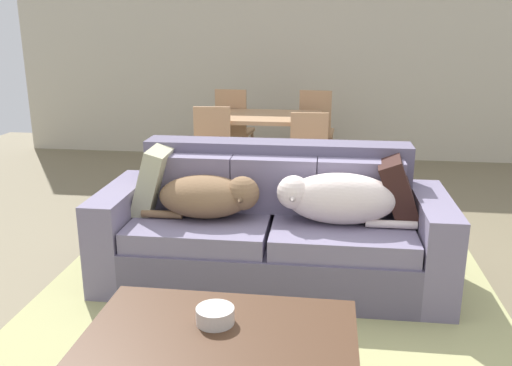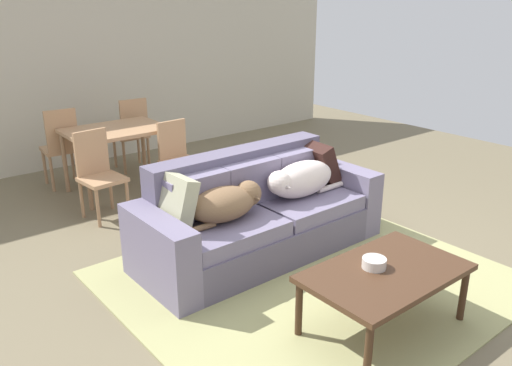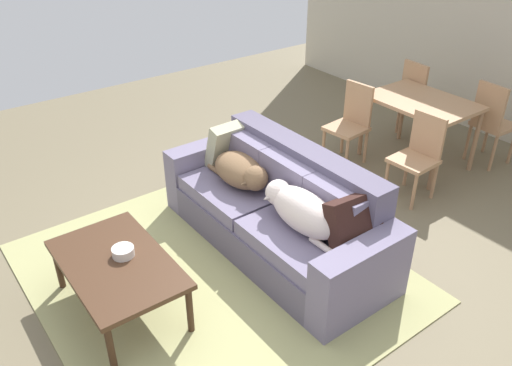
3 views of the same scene
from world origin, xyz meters
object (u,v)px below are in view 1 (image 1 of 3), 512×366
(dining_table, at_px, (267,123))
(dining_chair_far_left, at_px, (233,126))
(throw_pillow_by_right_arm, at_px, (399,189))
(dining_chair_far_right, at_px, (316,127))
(throw_pillow_by_left_arm, at_px, (155,179))
(bowl_on_coffee_table, at_px, (215,315))
(dog_on_right_cushion, at_px, (335,198))
(dog_on_left_cushion, at_px, (210,196))
(coffee_table, at_px, (220,343))
(couch, at_px, (273,230))
(dining_chair_near_left, at_px, (211,151))
(dining_chair_near_right, at_px, (309,155))

(dining_table, bearing_deg, dining_chair_far_left, 130.31)
(throw_pillow_by_right_arm, bearing_deg, dining_chair_far_right, 102.43)
(throw_pillow_by_left_arm, height_order, bowl_on_coffee_table, throw_pillow_by_left_arm)
(dog_on_right_cushion, xyz_separation_m, dining_chair_far_right, (-0.20, 2.97, -0.09))
(dog_on_left_cushion, height_order, coffee_table, dog_on_left_cushion)
(dog_on_right_cushion, height_order, coffee_table, dog_on_right_cushion)
(coffee_table, relative_size, bowl_on_coffee_table, 6.84)
(dog_on_left_cushion, distance_m, coffee_table, 1.42)
(bowl_on_coffee_table, height_order, dining_table, dining_table)
(throw_pillow_by_left_arm, distance_m, dining_table, 2.25)
(couch, bearing_deg, dog_on_right_cushion, -16.16)
(dog_on_left_cushion, height_order, throw_pillow_by_left_arm, throw_pillow_by_left_arm)
(dining_chair_near_left, xyz_separation_m, dining_chair_far_right, (0.97, 1.21, 0.04))
(dining_chair_far_left, bearing_deg, dining_chair_near_left, 93.42)
(dining_chair_near_right, xyz_separation_m, dining_chair_far_right, (0.03, 1.21, 0.05))
(bowl_on_coffee_table, bearing_deg, couch, 85.87)
(dog_on_right_cushion, relative_size, throw_pillow_by_left_arm, 1.94)
(couch, bearing_deg, coffee_table, -93.02)
(dining_table, height_order, dining_chair_near_right, dining_chair_near_right)
(dining_chair_near_left, bearing_deg, dining_table, 44.71)
(throw_pillow_by_right_arm, height_order, dining_chair_near_left, dining_chair_near_left)
(couch, xyz_separation_m, throw_pillow_by_right_arm, (0.82, 0.06, 0.31))
(dog_on_left_cushion, xyz_separation_m, throw_pillow_by_left_arm, (-0.42, 0.15, 0.06))
(dining_chair_near_left, relative_size, dining_chair_far_right, 0.94)
(couch, height_order, throw_pillow_by_left_arm, couch)
(dog_on_right_cushion, relative_size, coffee_table, 0.78)
(dining_chair_far_right, bearing_deg, dining_table, 55.67)
(dining_chair_near_right, bearing_deg, couch, -99.18)
(couch, xyz_separation_m, coffee_table, (-0.06, -1.47, 0.06))
(throw_pillow_by_right_arm, xyz_separation_m, dining_chair_far_left, (-1.57, 2.72, -0.12))
(dog_on_right_cushion, bearing_deg, throw_pillow_by_left_arm, 172.17)
(throw_pillow_by_right_arm, relative_size, dining_chair_near_right, 0.49)
(dog_on_left_cushion, distance_m, throw_pillow_by_left_arm, 0.45)
(dog_on_right_cushion, relative_size, dining_chair_near_left, 0.96)
(couch, height_order, dining_chair_near_left, dining_chair_near_left)
(couch, height_order, dog_on_left_cushion, couch)
(throw_pillow_by_right_arm, height_order, bowl_on_coffee_table, throw_pillow_by_right_arm)
(couch, relative_size, throw_pillow_by_right_arm, 5.37)
(couch, relative_size, dining_chair_near_left, 2.50)
(coffee_table, distance_m, dining_chair_near_left, 3.20)
(bowl_on_coffee_table, bearing_deg, dining_chair_far_left, 98.90)
(dining_chair_near_right, bearing_deg, throw_pillow_by_left_arm, -124.93)
(dog_on_right_cushion, xyz_separation_m, throw_pillow_by_left_arm, (-1.22, 0.16, 0.03))
(couch, distance_m, dining_chair_far_left, 2.89)
(dining_chair_far_right, bearing_deg, throw_pillow_by_left_arm, 74.08)
(dining_chair_near_right, bearing_deg, dining_chair_near_left, 176.60)
(throw_pillow_by_right_arm, height_order, dining_table, throw_pillow_by_right_arm)
(dining_chair_near_left, bearing_deg, dog_on_right_cushion, -62.11)
(dog_on_left_cushion, distance_m, dining_table, 2.34)
(throw_pillow_by_right_arm, xyz_separation_m, bowl_on_coffee_table, (-0.92, -1.45, -0.16))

